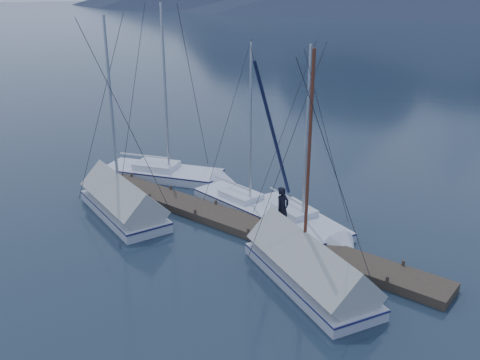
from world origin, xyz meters
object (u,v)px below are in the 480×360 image
Objects in this scene: sailboat_covered_near at (301,265)px; person at (282,208)px; sailboat_open_mid at (257,209)px; sailboat_open_right at (309,227)px; sailboat_open_left at (178,176)px; sailboat_covered_far at (119,202)px.

sailboat_covered_near is 4.85× the size of person.
sailboat_covered_near is (4.66, -3.56, 0.30)m from sailboat_open_mid.
sailboat_open_right is (2.89, -0.11, 0.00)m from sailboat_open_mid.
sailboat_open_right is 3.90m from sailboat_covered_near.
sailboat_open_left is 1.18× the size of sailboat_open_right.
sailboat_open_mid is at bearing 37.61° from sailboat_covered_far.
sailboat_covered_near is (1.78, -3.46, 0.29)m from sailboat_open_right.
sailboat_covered_near reaches higher than sailboat_open_right.
sailboat_open_left is 1.05× the size of sailboat_covered_far.
sailboat_open_right is 1.75m from person.
sailboat_covered_near reaches higher than sailboat_open_mid.
person is at bearing -115.38° from sailboat_open_right.
sailboat_open_mid is 5.88m from sailboat_covered_near.
person is at bearing 19.28° from sailboat_covered_far.
sailboat_open_left is 6.06m from sailboat_open_mid.
sailboat_open_left reaches higher than sailboat_open_right.
sailboat_covered_far is (-5.08, -3.91, 0.32)m from sailboat_open_mid.
person is (7.38, 2.58, 0.79)m from sailboat_covered_far.
sailboat_open_right is at bearing -2.11° from sailboat_open_mid.
sailboat_covered_far is 5.23× the size of person.
person is (8.31, -2.19, 1.08)m from sailboat_open_left.
sailboat_covered_near is 3.35m from person.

